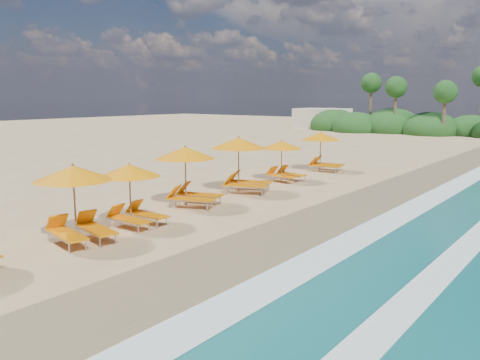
# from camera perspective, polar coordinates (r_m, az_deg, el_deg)

# --- Properties ---
(ground) EXTENTS (160.00, 160.00, 0.00)m
(ground) POSITION_cam_1_polar(r_m,az_deg,el_deg) (19.85, 0.00, -3.42)
(ground) COLOR tan
(ground) RESTS_ON ground
(wet_sand) EXTENTS (4.00, 160.00, 0.01)m
(wet_sand) POSITION_cam_1_polar(r_m,az_deg,el_deg) (17.78, 10.33, -5.11)
(wet_sand) COLOR #867350
(wet_sand) RESTS_ON ground
(surf_foam) EXTENTS (4.00, 160.00, 0.01)m
(surf_foam) POSITION_cam_1_polar(r_m,az_deg,el_deg) (16.77, 18.61, -6.29)
(surf_foam) COLOR white
(surf_foam) RESTS_ON ground
(station_1) EXTENTS (2.98, 2.86, 2.46)m
(station_1) POSITION_cam_1_polar(r_m,az_deg,el_deg) (15.99, -18.33, -2.06)
(station_1) COLOR olive
(station_1) RESTS_ON ground
(station_2) EXTENTS (2.41, 2.22, 2.22)m
(station_2) POSITION_cam_1_polar(r_m,az_deg,el_deg) (17.54, -12.22, -1.22)
(station_2) COLOR olive
(station_2) RESTS_ON ground
(station_3) EXTENTS (3.21, 3.15, 2.51)m
(station_3) POSITION_cam_1_polar(r_m,az_deg,el_deg) (20.41, -5.81, 0.92)
(station_3) COLOR olive
(station_3) RESTS_ON ground
(station_4) EXTENTS (3.46, 3.42, 2.66)m
(station_4) POSITION_cam_1_polar(r_m,az_deg,el_deg) (23.25, 0.32, 2.23)
(station_4) COLOR olive
(station_4) RESTS_ON ground
(station_5) EXTENTS (2.64, 2.52, 2.21)m
(station_5) POSITION_cam_1_polar(r_m,az_deg,el_deg) (26.44, 5.08, 2.54)
(station_5) COLOR olive
(station_5) RESTS_ON ground
(station_6) EXTENTS (2.89, 2.77, 2.40)m
(station_6) POSITION_cam_1_polar(r_m,az_deg,el_deg) (30.38, 9.60, 3.56)
(station_6) COLOR olive
(station_6) RESTS_ON ground
(treeline) EXTENTS (25.80, 8.80, 9.74)m
(treeline) POSITION_cam_1_polar(r_m,az_deg,el_deg) (64.71, 17.90, 6.08)
(treeline) COLOR #163D14
(treeline) RESTS_ON ground
(beach_building) EXTENTS (7.00, 5.00, 2.80)m
(beach_building) POSITION_cam_1_polar(r_m,az_deg,el_deg) (71.85, 9.45, 7.04)
(beach_building) COLOR beige
(beach_building) RESTS_ON ground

